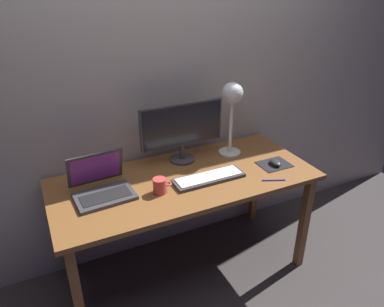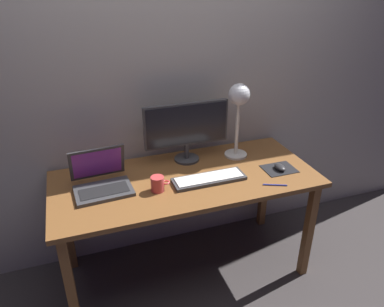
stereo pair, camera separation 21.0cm
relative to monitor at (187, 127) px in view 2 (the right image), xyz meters
The scene contains 11 objects.
ground_plane 1.00m from the monitor, 110.04° to the right, with size 4.80×4.80×0.00m, color #383333.
back_wall 0.38m from the monitor, 112.39° to the left, with size 4.80×0.06×2.60m, color #A8A099.
desk 0.39m from the monitor, 110.04° to the right, with size 1.60×0.70×0.74m.
monitor is the anchor object (origin of this frame).
keyboard_main 0.37m from the monitor, 82.08° to the right, with size 0.44×0.14×0.03m.
laptop 0.62m from the monitor, 164.43° to the right, with size 0.33×0.30×0.23m.
desk_lamp 0.36m from the monitor, ahead, with size 0.15×0.15×0.50m.
mousepad 0.64m from the monitor, 31.41° to the right, with size 0.20×0.16×0.00m, color black.
mouse 0.64m from the monitor, 32.38° to the right, with size 0.06×0.10×0.03m, color #28282B.
coffee_mug 0.45m from the monitor, 131.91° to the right, with size 0.11×0.08×0.09m.
pen 0.65m from the monitor, 51.11° to the right, with size 0.01×0.01×0.14m, color #2633A5.
Camera 2 is at (-0.59, -1.82, 1.86)m, focal length 34.07 mm.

